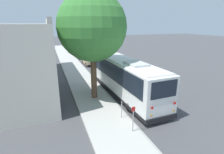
{
  "coord_description": "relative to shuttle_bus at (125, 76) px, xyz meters",
  "views": [
    {
      "loc": [
        -14.57,
        6.48,
        6.42
      ],
      "look_at": [
        1.07,
        0.75,
        1.3
      ],
      "focal_mm": 28.0,
      "sensor_mm": 36.0,
      "label": 1
    }
  ],
  "objects": [
    {
      "name": "parked_sedan_tan",
      "position": [
        13.57,
        0.23,
        -1.25
      ],
      "size": [
        4.21,
        1.85,
        1.31
      ],
      "rotation": [
        0.0,
        0.0,
        0.03
      ],
      "color": "tan",
      "rests_on": "ground"
    },
    {
      "name": "shuttle_bus",
      "position": [
        0.0,
        0.0,
        0.0
      ],
      "size": [
        11.4,
        3.05,
        3.48
      ],
      "rotation": [
        0.0,
        0.0,
        0.04
      ],
      "color": "white",
      "rests_on": "ground"
    },
    {
      "name": "sign_post_far",
      "position": [
        -4.03,
        2.0,
        -1.11
      ],
      "size": [
        0.06,
        0.06,
        1.21
      ],
      "color": "gray",
      "rests_on": "sidewalk_slab"
    },
    {
      "name": "sidewalk_slab",
      "position": [
        0.63,
        3.09,
        -1.79
      ],
      "size": [
        80.0,
        3.02,
        0.15
      ],
      "primitive_type": "cube",
      "color": "#B2AFA8",
      "rests_on": "ground"
    },
    {
      "name": "parked_sedan_navy",
      "position": [
        25.8,
        0.48,
        -1.28
      ],
      "size": [
        4.46,
        1.84,
        1.26
      ],
      "rotation": [
        0.0,
        0.0,
        0.04
      ],
      "color": "#19234C",
      "rests_on": "ground"
    },
    {
      "name": "parked_sedan_maroon",
      "position": [
        19.97,
        0.32,
        -1.26
      ],
      "size": [
        4.46,
        1.76,
        1.3
      ],
      "rotation": [
        0.0,
        0.0,
        -0.02
      ],
      "color": "maroon",
      "rests_on": "ground"
    },
    {
      "name": "ground_plane",
      "position": [
        0.63,
        -0.15,
        -1.86
      ],
      "size": [
        160.0,
        160.0,
        0.0
      ],
      "primitive_type": "plane",
      "color": "#474749"
    },
    {
      "name": "curb_strip",
      "position": [
        0.63,
        1.51,
        -1.79
      ],
      "size": [
        80.0,
        0.14,
        0.15
      ],
      "primitive_type": "cube",
      "color": "#9D9A94",
      "rests_on": "ground"
    },
    {
      "name": "sign_post_near",
      "position": [
        -5.76,
        2.0,
        -0.87
      ],
      "size": [
        0.06,
        0.22,
        1.64
      ],
      "color": "gray",
      "rests_on": "sidewalk_slab"
    },
    {
      "name": "building_backdrop",
      "position": [
        6.18,
        9.04,
        1.35
      ],
      "size": [
        17.88,
        6.25,
        6.79
      ],
      "color": "beige",
      "rests_on": "ground"
    },
    {
      "name": "street_tree",
      "position": [
        0.24,
        2.86,
        4.66
      ],
      "size": [
        5.53,
        5.53,
        9.6
      ],
      "color": "brown",
      "rests_on": "sidewalk_slab"
    }
  ]
}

